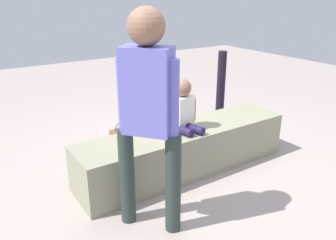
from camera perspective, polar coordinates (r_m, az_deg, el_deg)
name	(u,v)px	position (r m, az deg, el deg)	size (l,w,h in m)	color
ground_plane	(185,169)	(3.45, 2.82, -8.24)	(12.00, 12.00, 0.00)	#A6968F
concrete_ledge	(185,150)	(3.35, 2.88, -4.95)	(2.17, 0.51, 0.44)	gray
child_seated	(183,108)	(3.17, 2.56, 2.00)	(0.28, 0.34, 0.48)	#231844
adult_standing	(148,105)	(2.28, -3.37, 2.48)	(0.36, 0.39, 1.59)	#27342F
cake_plate	(150,131)	(3.15, -3.08, -1.85)	(0.22, 0.22, 0.06)	white
gift_bag	(147,113)	(4.56, -3.51, 1.21)	(0.26, 0.12, 0.34)	#4C99E0
railing_post	(220,98)	(4.55, 8.70, 3.63)	(0.36, 0.36, 0.96)	black
water_bottle_near_gift	(153,133)	(4.07, -2.56, -2.11)	(0.07, 0.07, 0.20)	silver
party_cup_red	(217,132)	(4.20, 8.15, -2.06)	(0.09, 0.09, 0.11)	red
handbag_black_leather	(175,133)	(3.93, 1.16, -2.24)	(0.29, 0.14, 0.36)	black
handbag_brown_canvas	(124,138)	(3.89, -7.36, -2.98)	(0.29, 0.14, 0.33)	brown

